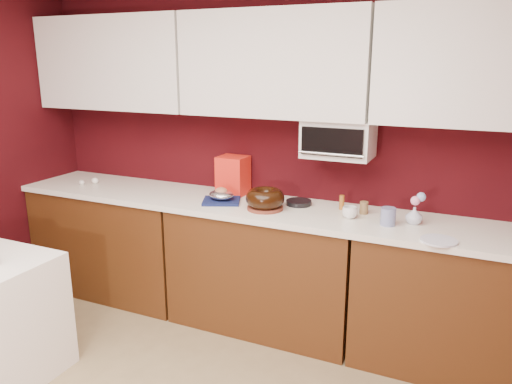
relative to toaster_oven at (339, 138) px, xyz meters
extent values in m
cube|color=#38070B|center=(-0.45, 0.15, -0.12)|extent=(4.00, 0.02, 2.50)
cube|color=#4C270F|center=(-1.78, -0.17, -0.95)|extent=(1.31, 0.58, 0.86)
cube|color=#4C270F|center=(-0.45, -0.17, -0.95)|extent=(1.31, 0.58, 0.86)
cube|color=#4C270F|center=(0.88, -0.17, -0.95)|extent=(1.31, 0.58, 0.86)
cube|color=white|center=(-0.45, -0.17, -0.49)|extent=(4.00, 0.62, 0.04)
cube|color=white|center=(-1.78, -0.02, 0.48)|extent=(1.31, 0.33, 0.70)
cube|color=white|center=(-0.45, -0.02, 0.48)|extent=(1.31, 0.33, 0.70)
cube|color=white|center=(0.88, -0.02, 0.48)|extent=(1.31, 0.33, 0.70)
cube|color=white|center=(0.00, 0.00, 0.00)|extent=(0.45, 0.30, 0.25)
cube|color=black|center=(0.00, -0.16, 0.00)|extent=(0.40, 0.02, 0.18)
cylinder|color=silver|center=(0.00, -0.18, -0.07)|extent=(0.42, 0.02, 0.02)
cylinder|color=brown|center=(-0.42, -0.25, -0.46)|extent=(0.28, 0.28, 0.02)
torus|color=black|center=(-0.42, -0.25, -0.39)|extent=(0.30, 0.30, 0.11)
cube|color=#141C4B|center=(-0.77, -0.22, -0.47)|extent=(0.32, 0.30, 0.02)
ellipsoid|color=white|center=(-0.77, -0.22, -0.42)|extent=(0.23, 0.21, 0.07)
ellipsoid|color=#BB7755|center=(-0.77, -0.22, -0.40)|extent=(0.11, 0.10, 0.06)
cube|color=red|center=(-0.80, 0.03, -0.33)|extent=(0.21, 0.19, 0.28)
cylinder|color=black|center=(-0.25, -0.05, -0.46)|extent=(0.21, 0.21, 0.03)
imported|color=white|center=(0.15, -0.20, -0.43)|extent=(0.12, 0.12, 0.09)
cylinder|color=navy|center=(0.39, -0.23, -0.42)|extent=(0.11, 0.11, 0.11)
imported|color=silver|center=(0.53, -0.14, -0.41)|extent=(0.10, 0.10, 0.12)
sphere|color=pink|center=(0.53, -0.14, -0.33)|extent=(0.06, 0.06, 0.06)
sphere|color=#91B0E8|center=(0.56, -0.12, -0.30)|extent=(0.06, 0.06, 0.06)
cylinder|color=white|center=(0.70, -0.40, -0.47)|extent=(0.27, 0.27, 0.01)
cylinder|color=#9B591C|center=(0.05, -0.03, -0.43)|extent=(0.04, 0.04, 0.10)
cylinder|color=brown|center=(0.21, -0.06, -0.43)|extent=(0.06, 0.06, 0.08)
ellipsoid|color=white|center=(-1.97, -0.16, -0.45)|extent=(0.06, 0.05, 0.05)
ellipsoid|color=silver|center=(-2.04, -0.24, -0.46)|extent=(0.05, 0.04, 0.04)
camera|label=1|loc=(0.86, -3.20, 0.51)|focal=35.00mm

